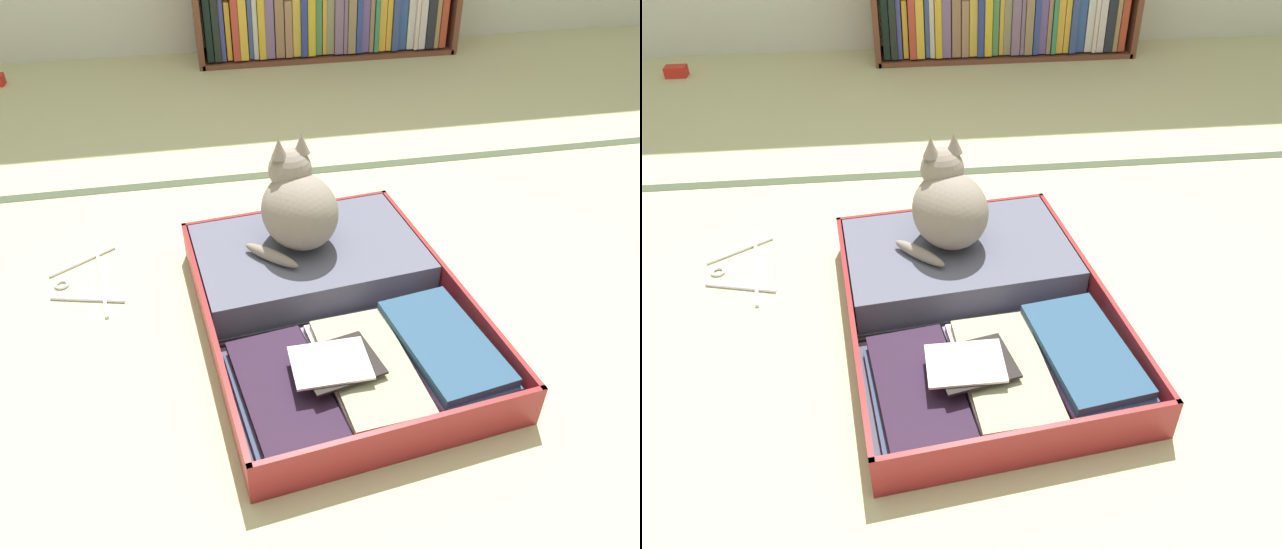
{
  "view_description": "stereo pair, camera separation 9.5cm",
  "coord_description": "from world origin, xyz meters",
  "views": [
    {
      "loc": [
        -0.28,
        -1.06,
        1.06
      ],
      "look_at": [
        -0.05,
        0.05,
        0.2
      ],
      "focal_mm": 34.9,
      "sensor_mm": 36.0,
      "label": 1
    },
    {
      "loc": [
        -0.18,
        -1.08,
        1.06
      ],
      "look_at": [
        -0.05,
        0.05,
        0.2
      ],
      "focal_mm": 34.9,
      "sensor_mm": 36.0,
      "label": 2
    }
  ],
  "objects": [
    {
      "name": "tatami_border",
      "position": [
        0.0,
        0.94,
        0.0
      ],
      "size": [
        4.8,
        0.05,
        0.0
      ],
      "color": "#3E4832",
      "rests_on": "ground_plane"
    },
    {
      "name": "open_suitcase",
      "position": [
        -0.01,
        0.15,
        0.05
      ],
      "size": [
        0.72,
        0.93,
        0.11
      ],
      "color": "maroon",
      "rests_on": "ground_plane"
    },
    {
      "name": "clothes_hanger",
      "position": [
        -0.64,
        0.41,
        0.01
      ],
      "size": [
        0.22,
        0.37,
        0.01
      ],
      "color": "silver",
      "rests_on": "ground_plane"
    },
    {
      "name": "ground_plane",
      "position": [
        0.0,
        0.0,
        0.0
      ],
      "size": [
        10.0,
        10.0,
        0.0
      ],
      "primitive_type": "plane",
      "color": "#C0C18D"
    },
    {
      "name": "black_cat",
      "position": [
        -0.06,
        0.33,
        0.22
      ],
      "size": [
        0.29,
        0.28,
        0.29
      ],
      "color": "gray",
      "rests_on": "open_suitcase"
    },
    {
      "name": "small_red_pouch",
      "position": [
        -1.23,
        2.09,
        0.02
      ],
      "size": [
        0.1,
        0.07,
        0.05
      ],
      "color": "red",
      "rests_on": "ground_plane"
    }
  ]
}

